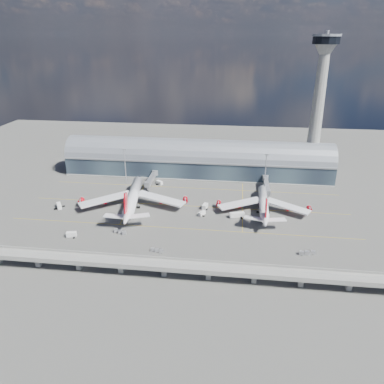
# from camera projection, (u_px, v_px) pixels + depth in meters

# --- Properties ---
(ground) EXTENTS (500.00, 500.00, 0.00)m
(ground) POSITION_uv_depth(u_px,v_px,m) (182.00, 220.00, 219.15)
(ground) COLOR #474744
(ground) RESTS_ON ground
(taxi_lines) EXTENTS (200.00, 80.12, 0.01)m
(taxi_lines) POSITION_uv_depth(u_px,v_px,m) (188.00, 204.00, 239.35)
(taxi_lines) COLOR gold
(taxi_lines) RESTS_ON ground
(terminal) EXTENTS (200.00, 30.00, 28.00)m
(terminal) POSITION_uv_depth(u_px,v_px,m) (197.00, 161.00, 286.00)
(terminal) COLOR #202A35
(terminal) RESTS_ON ground
(control_tower) EXTENTS (19.00, 19.00, 103.00)m
(control_tower) POSITION_uv_depth(u_px,v_px,m) (317.00, 109.00, 265.07)
(control_tower) COLOR gray
(control_tower) RESTS_ON ground
(guideway) EXTENTS (220.00, 8.50, 7.20)m
(guideway) POSITION_uv_depth(u_px,v_px,m) (164.00, 266.00, 166.83)
(guideway) COLOR gray
(guideway) RESTS_ON ground
(floodlight_mast_left) EXTENTS (3.00, 0.70, 25.70)m
(floodlight_mast_left) POSITION_uv_depth(u_px,v_px,m) (125.00, 165.00, 269.88)
(floodlight_mast_left) COLOR gray
(floodlight_mast_left) RESTS_ON ground
(floodlight_mast_right) EXTENTS (3.00, 0.70, 25.70)m
(floodlight_mast_right) POSITION_uv_depth(u_px,v_px,m) (266.00, 171.00, 258.33)
(floodlight_mast_right) COLOR gray
(floodlight_mast_right) RESTS_ON ground
(airliner_left) EXTENTS (68.84, 72.44, 22.10)m
(airliner_left) POSITION_uv_depth(u_px,v_px,m) (133.00, 198.00, 233.38)
(airliner_left) COLOR white
(airliner_left) RESTS_ON ground
(airliner_right) EXTENTS (57.95, 60.55, 19.25)m
(airliner_right) POSITION_uv_depth(u_px,v_px,m) (263.00, 204.00, 227.99)
(airliner_right) COLOR white
(airliner_right) RESTS_ON ground
(jet_bridge_left) EXTENTS (4.40, 28.00, 7.25)m
(jet_bridge_left) POSITION_uv_depth(u_px,v_px,m) (152.00, 178.00, 269.17)
(jet_bridge_left) COLOR gray
(jet_bridge_left) RESTS_ON ground
(jet_bridge_right) EXTENTS (4.40, 32.00, 7.25)m
(jet_bridge_right) POSITION_uv_depth(u_px,v_px,m) (266.00, 184.00, 258.01)
(jet_bridge_right) COLOR gray
(jet_bridge_right) RESTS_ON ground
(service_truck_0) EXTENTS (5.97, 7.49, 3.04)m
(service_truck_0) POSITION_uv_depth(u_px,v_px,m) (59.00, 206.00, 233.56)
(service_truck_0) COLOR silver
(service_truck_0) RESTS_ON ground
(service_truck_1) EXTENTS (5.55, 3.41, 3.00)m
(service_truck_1) POSITION_uv_depth(u_px,v_px,m) (71.00, 235.00, 200.36)
(service_truck_1) COLOR silver
(service_truck_1) RESTS_ON ground
(service_truck_2) EXTENTS (9.06, 5.11, 3.16)m
(service_truck_2) POSITION_uv_depth(u_px,v_px,m) (237.00, 215.00, 221.83)
(service_truck_2) COLOR silver
(service_truck_2) RESTS_ON ground
(service_truck_3) EXTENTS (4.20, 5.48, 2.50)m
(service_truck_3) POSITION_uv_depth(u_px,v_px,m) (202.00, 213.00, 224.53)
(service_truck_3) COLOR silver
(service_truck_3) RESTS_ON ground
(service_truck_4) EXTENTS (3.60, 5.78, 3.11)m
(service_truck_4) POSITION_uv_depth(u_px,v_px,m) (205.00, 206.00, 232.95)
(service_truck_4) COLOR silver
(service_truck_4) RESTS_ON ground
(service_truck_5) EXTENTS (5.36, 5.17, 2.60)m
(service_truck_5) POSITION_uv_depth(u_px,v_px,m) (160.00, 183.00, 271.11)
(service_truck_5) COLOR silver
(service_truck_5) RESTS_ON ground
(cargo_train_0) EXTENTS (8.32, 4.36, 1.84)m
(cargo_train_0) POSITION_uv_depth(u_px,v_px,m) (120.00, 232.00, 204.39)
(cargo_train_0) COLOR gray
(cargo_train_0) RESTS_ON ground
(cargo_train_1) EXTENTS (7.15, 3.01, 1.57)m
(cargo_train_1) POSITION_uv_depth(u_px,v_px,m) (157.00, 250.00, 186.98)
(cargo_train_1) COLOR gray
(cargo_train_1) RESTS_ON ground
(cargo_train_2) EXTENTS (8.47, 3.47, 1.85)m
(cargo_train_2) POSITION_uv_depth(u_px,v_px,m) (307.00, 253.00, 184.58)
(cargo_train_2) COLOR gray
(cargo_train_2) RESTS_ON ground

